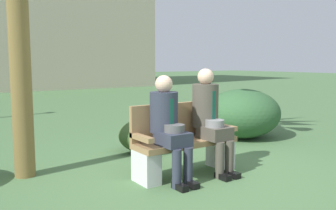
{
  "coord_description": "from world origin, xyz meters",
  "views": [
    {
      "loc": [
        -2.93,
        -3.51,
        1.43
      ],
      "look_at": [
        -0.19,
        0.5,
        0.85
      ],
      "focal_mm": 39.15,
      "sensor_mm": 36.0,
      "label": 1
    }
  ],
  "objects": [
    {
      "name": "shrub_near_bench",
      "position": [
        2.05,
        1.31,
        0.46
      ],
      "size": [
        1.47,
        1.35,
        0.92
      ],
      "primitive_type": "ellipsoid",
      "color": "#2F5731",
      "rests_on": "ground"
    },
    {
      "name": "ground_plane",
      "position": [
        0.0,
        0.0,
        0.0
      ],
      "size": [
        80.0,
        80.0,
        0.0
      ],
      "primitive_type": "plane",
      "color": "#486C40"
    },
    {
      "name": "seated_man_left",
      "position": [
        -0.51,
        0.02,
        0.71
      ],
      "size": [
        0.34,
        0.72,
        1.27
      ],
      "color": "#2D3342",
      "rests_on": "ground"
    },
    {
      "name": "park_bench",
      "position": [
        -0.19,
        0.15,
        0.4
      ],
      "size": [
        1.37,
        0.44,
        0.9
      ],
      "color": "#99754C",
      "rests_on": "ground"
    },
    {
      "name": "shrub_mid_lawn",
      "position": [
        -0.01,
        1.41,
        0.27
      ],
      "size": [
        0.85,
        0.78,
        0.53
      ],
      "primitive_type": "ellipsoid",
      "color": "#375227",
      "rests_on": "ground"
    },
    {
      "name": "seated_man_right",
      "position": [
        0.14,
        0.02,
        0.74
      ],
      "size": [
        0.34,
        0.72,
        1.34
      ],
      "color": "#4C473D",
      "rests_on": "ground"
    }
  ]
}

